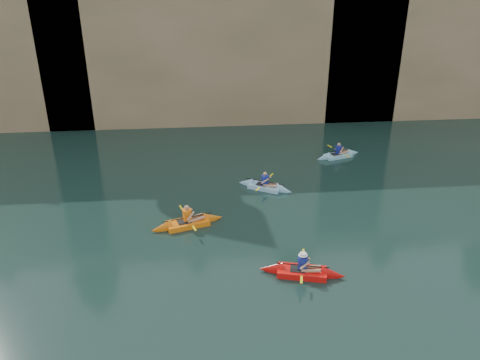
{
  "coord_description": "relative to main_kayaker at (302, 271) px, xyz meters",
  "views": [
    {
      "loc": [
        -0.12,
        -9.82,
        10.15
      ],
      "look_at": [
        1.4,
        5.76,
        3.0
      ],
      "focal_mm": 35.0,
      "sensor_mm": 36.0,
      "label": 1
    }
  ],
  "objects": [
    {
      "name": "cliff_slab_center",
      "position": [
        -1.46,
        18.75,
        5.55
      ],
      "size": [
        24.0,
        2.4,
        11.4
      ],
      "primitive_type": "cube",
      "color": "#9C805E",
      "rests_on": "ground"
    },
    {
      "name": "sea_cave_center",
      "position": [
        -7.46,
        18.1,
        1.45
      ],
      "size": [
        3.5,
        1.0,
        3.2
      ],
      "primitive_type": "cube",
      "color": "black",
      "rests_on": "ground"
    },
    {
      "name": "kayaker_ltblue_mid",
      "position": [
        4.6,
        11.1,
        -0.02
      ],
      "size": [
        2.94,
        2.1,
        1.09
      ],
      "rotation": [
        0.0,
        0.0,
        0.32
      ],
      "color": "#87CEE2",
      "rests_on": "ground"
    },
    {
      "name": "kayaker_ltblue_near",
      "position": [
        -0.29,
        7.27,
        -0.01
      ],
      "size": [
        2.82,
        2.03,
        1.13
      ],
      "rotation": [
        0.0,
        0.0,
        -0.52
      ],
      "color": "#94CFF9",
      "rests_on": "ground"
    },
    {
      "name": "cliff",
      "position": [
        -3.46,
        26.15,
        5.85
      ],
      "size": [
        70.0,
        16.0,
        12.0
      ],
      "primitive_type": "cube",
      "color": "tan",
      "rests_on": "ground"
    },
    {
      "name": "main_kayaker",
      "position": [
        0.0,
        0.0,
        0.0
      ],
      "size": [
        3.19,
        2.09,
        1.15
      ],
      "rotation": [
        0.0,
        0.0,
        -0.25
      ],
      "color": "red",
      "rests_on": "ground"
    },
    {
      "name": "sea_cave_east",
      "position": [
        6.54,
        18.1,
        2.1
      ],
      "size": [
        5.0,
        1.0,
        4.5
      ],
      "primitive_type": "cube",
      "color": "black",
      "rests_on": "ground"
    },
    {
      "name": "kayaker_orange",
      "position": [
        -4.12,
        3.94,
        -0.0
      ],
      "size": [
        3.27,
        2.32,
        1.22
      ],
      "rotation": [
        0.0,
        0.0,
        0.3
      ],
      "color": "orange",
      "rests_on": "ground"
    }
  ]
}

